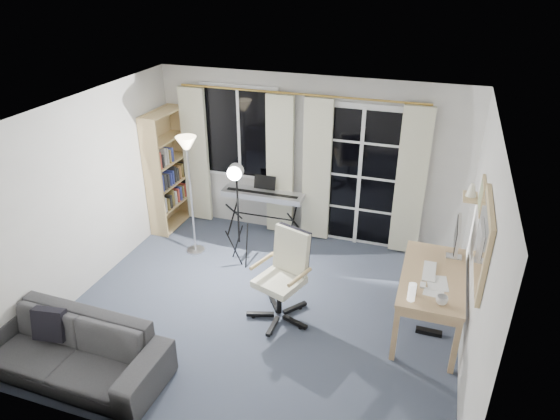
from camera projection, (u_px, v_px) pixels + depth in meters
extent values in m
cube|color=#384051|center=(262.00, 310.00, 6.00)|extent=(4.50, 4.00, 0.02)
cube|color=white|center=(240.00, 132.00, 7.29)|extent=(1.20, 0.06, 1.40)
cube|color=black|center=(239.00, 133.00, 7.26)|extent=(1.10, 0.02, 1.30)
cube|color=white|center=(239.00, 133.00, 7.25)|extent=(0.04, 0.03, 1.30)
cube|color=white|center=(360.00, 177.00, 6.99)|extent=(1.32, 0.06, 2.11)
cube|color=black|center=(338.00, 176.00, 7.05)|extent=(0.55, 0.02, 1.95)
cube|color=black|center=(381.00, 181.00, 6.88)|extent=(0.55, 0.02, 1.95)
cube|color=white|center=(359.00, 179.00, 6.96)|extent=(0.05, 0.04, 2.05)
cube|color=white|center=(357.00, 209.00, 7.17)|extent=(1.15, 0.03, 0.03)
cube|color=white|center=(359.00, 177.00, 6.95)|extent=(1.15, 0.03, 0.03)
cube|color=white|center=(362.00, 143.00, 6.72)|extent=(1.15, 0.03, 0.03)
cylinder|color=gold|center=(298.00, 94.00, 6.67)|extent=(3.50, 0.03, 0.03)
cube|color=beige|center=(196.00, 156.00, 7.59)|extent=(0.40, 0.07, 2.10)
cube|color=beige|center=(280.00, 167.00, 7.21)|extent=(0.40, 0.07, 2.10)
cube|color=beige|center=(317.00, 171.00, 7.05)|extent=(0.40, 0.07, 2.10)
cube|color=beige|center=(411.00, 183.00, 6.69)|extent=(0.40, 0.07, 2.10)
cube|color=tan|center=(153.00, 181.00, 7.17)|extent=(0.29, 0.03, 1.83)
cube|color=tan|center=(181.00, 161.00, 7.87)|extent=(0.29, 0.03, 1.83)
cube|color=tan|center=(160.00, 169.00, 7.56)|extent=(0.04, 0.82, 1.83)
cube|color=tan|center=(174.00, 222.00, 7.92)|extent=(0.30, 0.83, 0.02)
cube|color=tan|center=(172.00, 203.00, 7.77)|extent=(0.30, 0.83, 0.02)
cube|color=tan|center=(169.00, 182.00, 7.61)|extent=(0.30, 0.83, 0.02)
cube|color=tan|center=(167.00, 161.00, 7.45)|extent=(0.30, 0.83, 0.02)
cube|color=tan|center=(165.00, 139.00, 7.30)|extent=(0.30, 0.83, 0.02)
cube|color=tan|center=(162.00, 113.00, 7.12)|extent=(0.30, 0.83, 0.02)
cube|color=silver|center=(160.00, 205.00, 7.42)|extent=(0.21, 0.06, 0.23)
cube|color=olive|center=(164.00, 204.00, 7.51)|extent=(0.21, 0.04, 0.19)
cube|color=#333333|center=(166.00, 201.00, 7.56)|extent=(0.20, 0.04, 0.21)
cube|color=olive|center=(168.00, 197.00, 7.61)|extent=(0.20, 0.04, 0.27)
cube|color=silver|center=(171.00, 197.00, 7.68)|extent=(0.21, 0.05, 0.21)
cube|color=#D4493C|center=(173.00, 195.00, 7.75)|extent=(0.20, 0.04, 0.22)
cube|color=#3641A3|center=(176.00, 193.00, 7.81)|extent=(0.21, 0.05, 0.22)
cube|color=olive|center=(178.00, 191.00, 7.88)|extent=(0.20, 0.03, 0.21)
cube|color=#D4493C|center=(180.00, 189.00, 7.93)|extent=(0.21, 0.05, 0.22)
cube|color=#333333|center=(183.00, 187.00, 8.00)|extent=(0.20, 0.03, 0.24)
cube|color=#3641A3|center=(158.00, 183.00, 7.26)|extent=(0.20, 0.03, 0.25)
cube|color=#333333|center=(160.00, 181.00, 7.32)|extent=(0.21, 0.06, 0.24)
cube|color=#333333|center=(163.00, 180.00, 7.40)|extent=(0.20, 0.04, 0.21)
cube|color=#3641A3|center=(166.00, 179.00, 7.46)|extent=(0.20, 0.03, 0.20)
cube|color=#3641A3|center=(168.00, 177.00, 7.51)|extent=(0.20, 0.03, 0.21)
cube|color=#333333|center=(170.00, 174.00, 7.56)|extent=(0.20, 0.03, 0.25)
cube|color=#333333|center=(173.00, 174.00, 7.63)|extent=(0.21, 0.04, 0.20)
cube|color=#C18348|center=(175.00, 172.00, 7.69)|extent=(0.21, 0.04, 0.21)
cube|color=olive|center=(177.00, 169.00, 7.75)|extent=(0.20, 0.03, 0.22)
cube|color=#333333|center=(179.00, 168.00, 7.81)|extent=(0.20, 0.03, 0.21)
cube|color=#D4493C|center=(155.00, 160.00, 7.10)|extent=(0.20, 0.04, 0.26)
cube|color=#333333|center=(158.00, 161.00, 7.17)|extent=(0.20, 0.03, 0.20)
cube|color=silver|center=(160.00, 157.00, 7.21)|extent=(0.20, 0.03, 0.27)
cube|color=silver|center=(162.00, 156.00, 7.27)|extent=(0.20, 0.03, 0.25)
cube|color=olive|center=(165.00, 156.00, 7.34)|extent=(0.20, 0.03, 0.20)
cube|color=#3641A3|center=(167.00, 154.00, 7.39)|extent=(0.21, 0.04, 0.21)
cylinder|color=#B2B2B7|center=(196.00, 250.00, 7.19)|extent=(0.33, 0.33, 0.03)
cylinder|color=#B2B2B7|center=(191.00, 200.00, 6.82)|extent=(0.04, 0.04, 1.59)
cone|color=#FFE5B2|center=(186.00, 143.00, 6.45)|extent=(0.35, 0.35, 0.16)
cylinder|color=black|center=(234.00, 212.00, 7.58)|extent=(0.03, 0.59, 0.53)
cylinder|color=black|center=(234.00, 212.00, 7.58)|extent=(0.03, 0.59, 0.53)
cylinder|color=black|center=(293.00, 221.00, 7.33)|extent=(0.03, 0.59, 0.53)
cylinder|color=black|center=(293.00, 221.00, 7.33)|extent=(0.03, 0.59, 0.53)
cylinder|color=black|center=(263.00, 216.00, 7.45)|extent=(0.93, 0.03, 0.02)
cube|color=silver|center=(263.00, 195.00, 7.29)|extent=(1.22, 0.32, 0.08)
cube|color=white|center=(261.00, 195.00, 7.21)|extent=(1.12, 0.14, 0.01)
cube|color=black|center=(262.00, 193.00, 7.24)|extent=(1.08, 0.09, 0.01)
cube|color=black|center=(265.00, 182.00, 7.30)|extent=(0.33, 0.07, 0.20)
cylinder|color=black|center=(247.00, 247.00, 6.77)|extent=(0.06, 0.23, 0.60)
cylinder|color=black|center=(237.00, 242.00, 6.87)|extent=(0.22, 0.10, 0.61)
cylinder|color=black|center=(234.00, 249.00, 6.72)|extent=(0.19, 0.16, 0.61)
cylinder|color=black|center=(238.00, 207.00, 6.52)|extent=(0.03, 0.03, 1.05)
cylinder|color=silver|center=(235.00, 172.00, 6.25)|extent=(0.22, 0.14, 0.20)
cylinder|color=white|center=(234.00, 174.00, 6.19)|extent=(0.17, 0.05, 0.17)
cube|color=black|center=(295.00, 322.00, 5.72)|extent=(0.32, 0.15, 0.04)
cylinder|color=black|center=(301.00, 326.00, 5.68)|extent=(0.06, 0.06, 0.05)
cube|color=black|center=(295.00, 308.00, 5.95)|extent=(0.24, 0.29, 0.04)
cylinder|color=black|center=(300.00, 307.00, 6.00)|extent=(0.06, 0.06, 0.05)
cube|color=black|center=(274.00, 303.00, 6.03)|extent=(0.23, 0.30, 0.04)
cylinder|color=black|center=(272.00, 300.00, 6.11)|extent=(0.06, 0.06, 0.05)
cube|color=black|center=(260.00, 314.00, 5.85)|extent=(0.33, 0.14, 0.04)
cylinder|color=black|center=(253.00, 315.00, 5.86)|extent=(0.06, 0.06, 0.05)
cube|color=black|center=(273.00, 326.00, 5.65)|extent=(0.06, 0.33, 0.04)
cylinder|color=black|center=(270.00, 332.00, 5.59)|extent=(0.06, 0.06, 0.05)
cylinder|color=black|center=(279.00, 298.00, 5.73)|extent=(0.08, 0.08, 0.41)
cube|color=beige|center=(279.00, 282.00, 5.63)|extent=(0.60, 0.60, 0.08)
cube|color=beige|center=(291.00, 250.00, 5.65)|extent=(0.46, 0.27, 0.53)
cube|color=black|center=(293.00, 247.00, 5.67)|extent=(0.44, 0.24, 0.49)
cylinder|color=tan|center=(262.00, 261.00, 5.72)|extent=(0.18, 0.40, 0.04)
cylinder|color=tan|center=(300.00, 277.00, 5.43)|extent=(0.18, 0.40, 0.04)
cube|color=tan|center=(433.00, 276.00, 5.40)|extent=(0.67, 1.34, 0.04)
cube|color=tan|center=(432.00, 282.00, 5.43)|extent=(0.63, 1.30, 0.10)
cube|color=tan|center=(395.00, 333.00, 5.11)|extent=(0.06, 0.06, 0.68)
cube|color=tan|center=(455.00, 346.00, 4.94)|extent=(0.06, 0.06, 0.68)
cube|color=tan|center=(407.00, 269.00, 6.18)|extent=(0.06, 0.06, 0.68)
cube|color=tan|center=(458.00, 277.00, 6.01)|extent=(0.06, 0.06, 0.68)
cube|color=silver|center=(454.00, 256.00, 5.71)|extent=(0.17, 0.12, 0.01)
cube|color=silver|center=(456.00, 247.00, 5.65)|extent=(0.04, 0.03, 0.21)
cube|color=silver|center=(458.00, 235.00, 5.58)|extent=(0.04, 0.52, 0.32)
cube|color=black|center=(456.00, 235.00, 5.59)|extent=(0.01, 0.48, 0.29)
cube|color=white|center=(429.00, 271.00, 5.43)|extent=(0.13, 0.40, 0.02)
cube|color=white|center=(423.00, 285.00, 5.20)|extent=(0.06, 0.10, 0.02)
cube|color=white|center=(437.00, 283.00, 5.25)|extent=(0.25, 0.31, 0.01)
cube|color=white|center=(433.00, 293.00, 5.09)|extent=(0.21, 0.16, 0.00)
cube|color=black|center=(414.00, 290.00, 5.04)|extent=(0.05, 0.04, 0.11)
cylinder|color=white|center=(412.00, 292.00, 4.95)|extent=(0.08, 0.08, 0.19)
cube|color=black|center=(429.00, 332.00, 5.60)|extent=(0.29, 0.08, 0.05)
imported|color=silver|center=(442.00, 299.00, 4.91)|extent=(0.12, 0.09, 0.12)
cube|color=tan|center=(483.00, 242.00, 4.37)|extent=(0.04, 0.94, 0.74)
cube|color=white|center=(481.00, 242.00, 4.37)|extent=(0.01, 0.84, 0.64)
cube|color=tan|center=(482.00, 196.00, 5.11)|extent=(0.03, 0.42, 0.32)
cube|color=teal|center=(481.00, 196.00, 5.11)|extent=(0.00, 0.36, 0.26)
cube|color=tan|center=(470.00, 197.00, 5.66)|extent=(0.16, 0.30, 0.02)
cone|color=beige|center=(472.00, 190.00, 5.62)|extent=(0.12, 0.12, 0.15)
imported|color=#2D2D2F|center=(67.00, 342.00, 4.92)|extent=(2.00, 0.63, 0.78)
cube|color=black|center=(50.00, 324.00, 5.06)|extent=(0.36, 0.23, 0.35)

